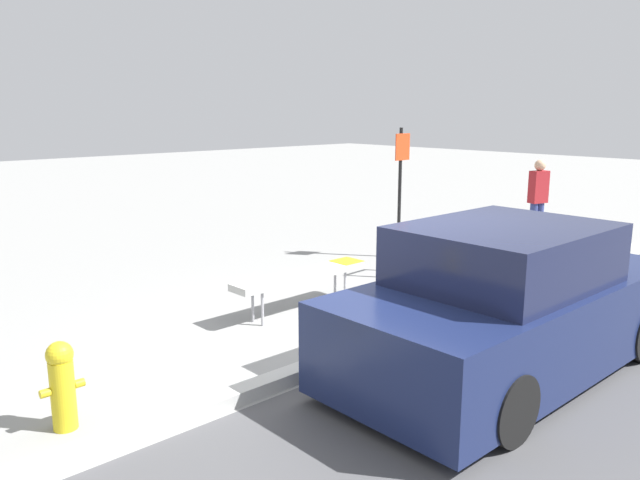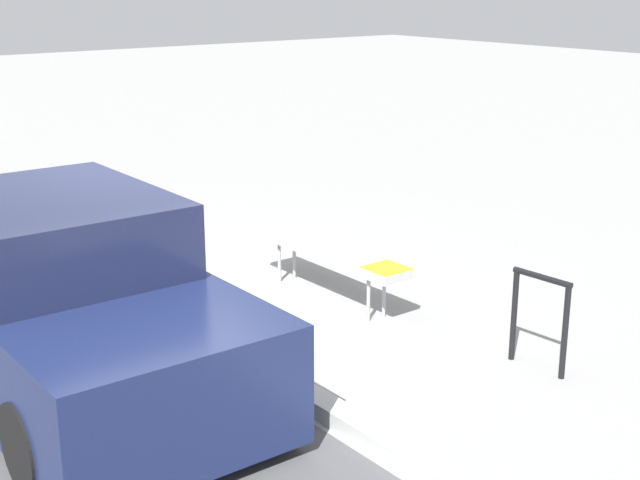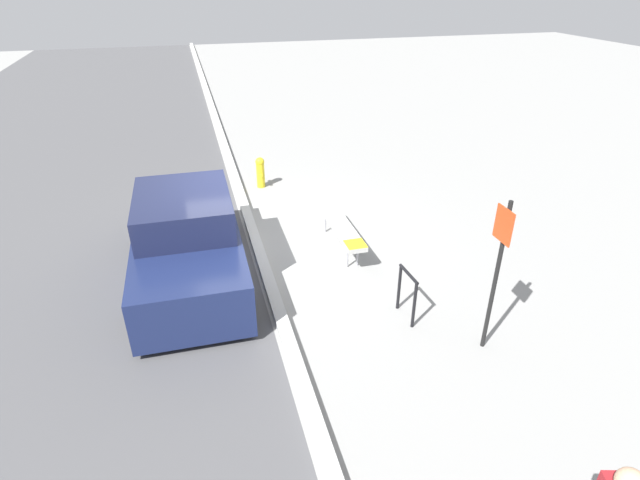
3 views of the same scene
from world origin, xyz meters
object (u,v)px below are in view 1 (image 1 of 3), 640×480
(bench, at_px, (302,276))
(bike_rack, at_px, (401,244))
(pedestrian, at_px, (538,198))
(sign_post, at_px, (400,180))
(fire_hydrant, at_px, (62,383))
(parked_car_near, at_px, (508,307))

(bench, bearing_deg, bike_rack, 7.29)
(pedestrian, bearing_deg, bench, 17.85)
(bike_rack, xyz_separation_m, sign_post, (0.92, 0.81, 0.88))
(fire_hydrant, bearing_deg, sign_post, 17.47)
(bike_rack, relative_size, parked_car_near, 0.20)
(bench, distance_m, bike_rack, 2.39)
(sign_post, xyz_separation_m, fire_hydrant, (-6.76, -2.13, -0.98))
(bench, height_order, parked_car_near, parked_car_near)
(bench, height_order, sign_post, sign_post)
(bench, relative_size, fire_hydrant, 2.69)
(sign_post, relative_size, pedestrian, 1.41)
(fire_hydrant, height_order, pedestrian, pedestrian)
(bench, relative_size, pedestrian, 1.26)
(bench, bearing_deg, pedestrian, 1.34)
(sign_post, distance_m, pedestrian, 3.32)
(bench, distance_m, parked_car_near, 2.86)
(bench, xyz_separation_m, sign_post, (3.28, 1.13, 0.90))
(bench, height_order, bike_rack, bike_rack)
(pedestrian, xyz_separation_m, parked_car_near, (-6.16, -3.05, -0.19))
(fire_hydrant, height_order, parked_car_near, parked_car_near)
(fire_hydrant, xyz_separation_m, parked_car_near, (3.75, -1.85, 0.27))
(sign_post, xyz_separation_m, pedestrian, (3.14, -0.93, -0.51))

